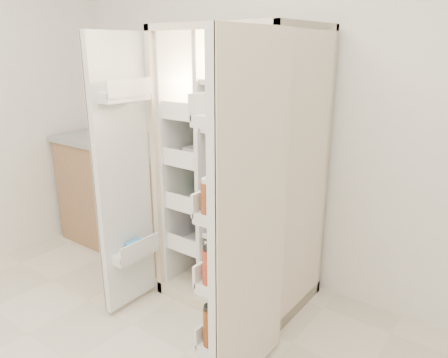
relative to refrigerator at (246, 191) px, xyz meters
The scene contains 5 objects.
wall_back 0.71m from the refrigerator, 72.47° to the left, with size 4.00×0.02×2.70m, color white.
refrigerator is the anchor object (origin of this frame).
freezer_door 0.81m from the refrigerator, 130.44° to the right, with size 0.15×0.40×1.72m.
fridge_door 0.85m from the refrigerator, 56.15° to the right, with size 0.17×0.58×1.72m.
kitchen_counter 1.24m from the refrigerator, behind, with size 1.30×0.69×0.94m.
Camera 1 is at (1.38, -0.59, 1.67)m, focal length 34.00 mm.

